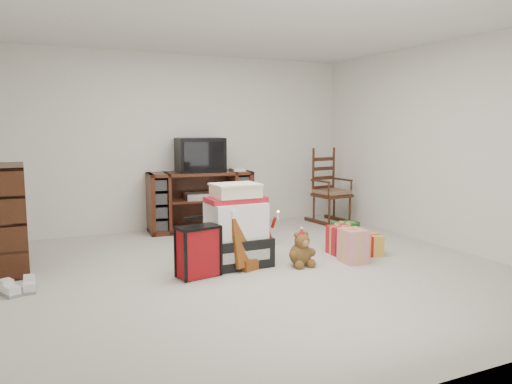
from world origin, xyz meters
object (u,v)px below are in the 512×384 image
Objects in this scene: teddy_bear at (301,251)px; sneaker_pair at (19,288)px; gift_cluster at (352,242)px; crt_television at (200,155)px; tv_stand at (200,201)px; red_suitcase at (198,251)px; gift_pile at (236,231)px; mrs_claus_figurine at (224,237)px; santa_figurine at (265,229)px; bookshelf at (11,220)px; rocking_chair at (330,196)px.

sneaker_pair is (-2.73, 0.32, -0.11)m from teddy_bear.
gift_cluster is 1.35× the size of crt_television.
red_suitcase is (-0.76, -2.15, -0.16)m from tv_stand.
crt_television is at bearing 81.03° from gift_pile.
red_suitcase is at bearing -104.03° from tv_stand.
mrs_claus_figurine is 0.96× the size of crt_television.
mrs_claus_figurine is (-0.69, -0.37, 0.04)m from santa_figurine.
santa_figurine is 0.80× the size of crt_television.
bookshelf is at bearing 164.34° from gift_cluster.
red_suitcase is 1.65× the size of teddy_bear.
teddy_bear is at bearing -28.03° from gift_pile.
red_suitcase is (-0.50, -0.23, -0.12)m from gift_pile.
rocking_chair is 2.61m from mrs_claus_figurine.
gift_cluster is (1.43, -0.44, -0.11)m from mrs_claus_figurine.
rocking_chair reaches higher than gift_pile.
crt_television reaches higher than mrs_claus_figurine.
teddy_bear is 0.88m from mrs_claus_figurine.
tv_stand is 2.02m from rocking_chair.
crt_television is (0.77, 2.16, 0.82)m from red_suitcase.
teddy_bear is at bearing -75.76° from crt_television.
bookshelf is 4.47m from rocking_chair.
santa_figurine is 0.60× the size of gift_cluster.
santa_figurine is at bearing -66.29° from tv_stand.
sneaker_pair is (-2.09, -0.29, -0.21)m from mrs_claus_figurine.
gift_pile reaches higher than mrs_claus_figurine.
tv_stand is 1.38× the size of bookshelf.
santa_figurine is at bearing 26.50° from red_suitcase.
crt_television is (-0.40, 1.27, 0.86)m from santa_figurine.
rocking_chair is (4.41, 0.74, -0.12)m from bookshelf.
santa_figurine is 1.58m from crt_television.
bookshelf is 2.00m from red_suitcase.
gift_pile reaches higher than sneaker_pair.
crt_television is (-1.97, 0.34, 0.67)m from rocking_chair.
tv_stand is at bearing -136.53° from crt_television.
crt_television reaches higher than red_suitcase.
santa_figurine is at bearing 43.69° from gift_pile.
santa_figurine is 0.79m from mrs_claus_figurine.
red_suitcase is at bearing -132.84° from mrs_claus_figurine.
crt_television is (2.38, 1.93, 1.03)m from sneaker_pair.
mrs_claus_figurine is (-0.64, 0.61, 0.10)m from teddy_bear.
gift_pile is at bearing -92.26° from tv_stand.
tv_stand is 2.38m from gift_cluster.
tv_stand is 2.28m from teddy_bear.
bookshelf is 2.32m from gift_pile.
teddy_bear is 2.45m from crt_television.
gift_pile is at bearing -92.55° from crt_television.
sneaker_pair is (-2.78, -0.66, -0.17)m from santa_figurine.
crt_television reaches higher than tv_stand.
gift_pile is (-2.25, -1.59, -0.03)m from rocking_chair.
sneaker_pair is at bearing -135.47° from crt_television.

